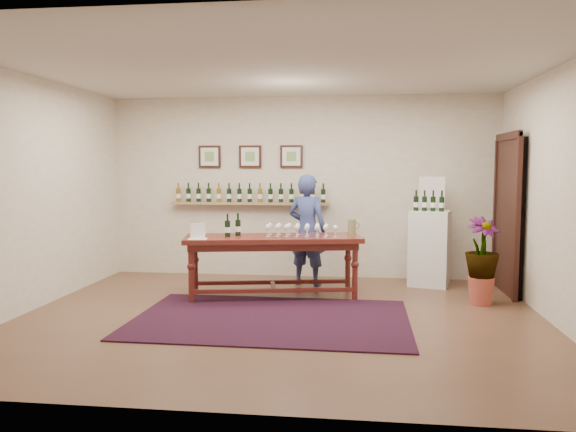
# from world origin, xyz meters

# --- Properties ---
(ground) EXTENTS (6.00, 6.00, 0.00)m
(ground) POSITION_xyz_m (0.00, 0.00, 0.00)
(ground) COLOR brown
(ground) RESTS_ON ground
(room_shell) EXTENTS (6.00, 6.00, 6.00)m
(room_shell) POSITION_xyz_m (2.11, 1.86, 1.12)
(room_shell) COLOR beige
(room_shell) RESTS_ON ground
(rug) EXTENTS (3.10, 2.08, 0.02)m
(rug) POSITION_xyz_m (-0.09, -0.07, 0.01)
(rug) COLOR #400B0F
(rug) RESTS_ON ground
(tasting_table) EXTENTS (2.39, 1.15, 0.81)m
(tasting_table) POSITION_xyz_m (-0.23, 1.02, 0.69)
(tasting_table) COLOR #4F1813
(tasting_table) RESTS_ON ground
(table_glasses) EXTENTS (1.18, 0.30, 0.16)m
(table_glasses) POSITION_xyz_m (0.09, 1.10, 0.90)
(table_glasses) COLOR white
(table_glasses) RESTS_ON tasting_table
(table_bottles) EXTENTS (0.34, 0.23, 0.33)m
(table_bottles) POSITION_xyz_m (-0.75, 0.95, 0.98)
(table_bottles) COLOR black
(table_bottles) RESTS_ON tasting_table
(pitcher_left) EXTENTS (0.16, 0.16, 0.20)m
(pitcher_left) POSITION_xyz_m (-1.21, 0.83, 0.91)
(pitcher_left) COLOR olive
(pitcher_left) RESTS_ON tasting_table
(pitcher_right) EXTENTS (0.14, 0.14, 0.20)m
(pitcher_right) POSITION_xyz_m (0.80, 1.34, 0.91)
(pitcher_right) COLOR olive
(pitcher_right) RESTS_ON tasting_table
(menu_card) EXTENTS (0.24, 0.18, 0.21)m
(menu_card) POSITION_xyz_m (-1.12, 0.62, 0.92)
(menu_card) COLOR white
(menu_card) RESTS_ON tasting_table
(display_pedestal) EXTENTS (0.67, 0.67, 1.09)m
(display_pedestal) POSITION_xyz_m (1.92, 2.05, 0.54)
(display_pedestal) COLOR white
(display_pedestal) RESTS_ON ground
(pedestal_bottles) EXTENTS (0.29, 0.15, 0.28)m
(pedestal_bottles) POSITION_xyz_m (1.89, 2.00, 1.23)
(pedestal_bottles) COLOR black
(pedestal_bottles) RESTS_ON display_pedestal
(info_sign) EXTENTS (0.37, 0.11, 0.51)m
(info_sign) POSITION_xyz_m (1.96, 2.19, 1.34)
(info_sign) COLOR white
(info_sign) RESTS_ON display_pedestal
(potted_plant) EXTENTS (0.66, 0.66, 0.95)m
(potted_plant) POSITION_xyz_m (2.42, 0.94, 0.55)
(potted_plant) COLOR #A54437
(potted_plant) RESTS_ON ground
(person) EXTENTS (0.68, 0.56, 1.62)m
(person) POSITION_xyz_m (0.15, 1.85, 0.81)
(person) COLOR navy
(person) RESTS_ON ground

